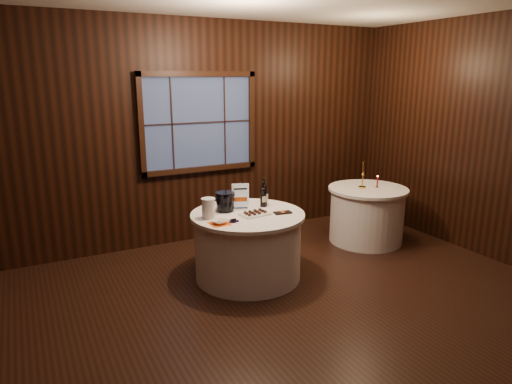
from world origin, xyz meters
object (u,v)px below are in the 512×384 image
side_table (367,214)px  glass_pitcher (209,208)px  brass_candlestick (363,178)px  red_candle (377,183)px  port_bottle_left (263,196)px  ice_bucket (225,201)px  grape_bunch (233,220)px  chocolate_plate (255,213)px  port_bottle_right (264,193)px  cracker_bowl (220,222)px  main_table (248,245)px  chocolate_box (283,213)px  sign_stand (241,200)px

side_table → glass_pitcher: (-2.45, -0.26, 0.49)m
glass_pitcher → brass_candlestick: bearing=-12.9°
red_candle → side_table: bearing=155.5°
port_bottle_left → ice_bucket: 0.47m
grape_bunch → side_table: bearing=12.9°
side_table → red_candle: size_ratio=6.26×
side_table → chocolate_plate: bearing=-168.6°
port_bottle_right → cracker_bowl: port_bottle_right is taller
main_table → grape_bunch: size_ratio=7.66×
port_bottle_right → chocolate_box: size_ratio=1.72×
cracker_bowl → red_candle: red_candle is taller
side_table → sign_stand: 2.06m
port_bottle_left → port_bottle_right: 0.06m
chocolate_plate → glass_pitcher: size_ratio=1.53×
red_candle → chocolate_plate: bearing=-170.5°
grape_bunch → chocolate_box: bearing=3.3°
main_table → sign_stand: (-0.00, 0.18, 0.49)m
main_table → chocolate_box: bearing=-28.5°
main_table → red_candle: red_candle is taller
brass_candlestick → grape_bunch: bearing=-165.7°
main_table → glass_pitcher: (-0.45, 0.04, 0.49)m
sign_stand → brass_candlestick: bearing=24.2°
port_bottle_right → chocolate_plate: 0.42m
ice_bucket → glass_pitcher: same height
side_table → sign_stand: sign_stand is taller
glass_pitcher → red_candle: 2.57m
sign_stand → side_table: bearing=22.9°
glass_pitcher → brass_candlestick: 2.40m
sign_stand → red_candle: sign_stand is taller
port_bottle_right → sign_stand: bearing=169.7°
main_table → brass_candlestick: brass_candlestick is taller
main_table → chocolate_box: chocolate_box is taller
side_table → ice_bucket: ice_bucket is taller
side_table → cracker_bowl: (-2.43, -0.50, 0.41)m
glass_pitcher → cracker_bowl: size_ratio=1.38×
port_bottle_left → chocolate_plate: 0.36m
chocolate_box → brass_candlestick: (1.58, 0.53, 0.13)m
cracker_bowl → brass_candlestick: brass_candlestick is taller
side_table → chocolate_box: size_ratio=5.52×
chocolate_plate → cracker_bowl: size_ratio=2.12×
chocolate_box → glass_pitcher: size_ratio=0.89×
red_candle → cracker_bowl: bearing=-169.9°
chocolate_box → red_candle: red_candle is taller
brass_candlestick → red_candle: (0.19, -0.09, -0.07)m
side_table → glass_pitcher: glass_pitcher is taller
grape_bunch → brass_candlestick: 2.28m
sign_stand → glass_pitcher: (-0.45, -0.14, 0.00)m
chocolate_plate → brass_candlestick: (1.88, 0.44, 0.12)m
chocolate_plate → cracker_bowl: (-0.47, -0.11, 0.00)m
chocolate_box → side_table: bearing=24.0°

